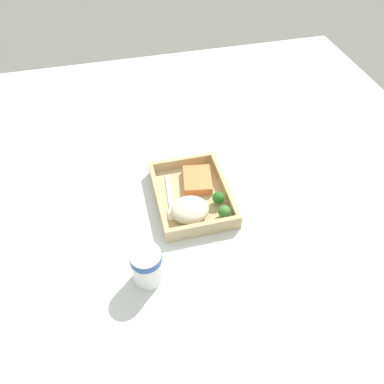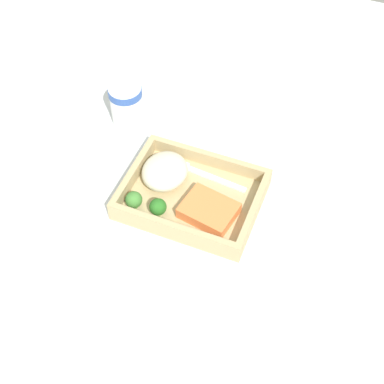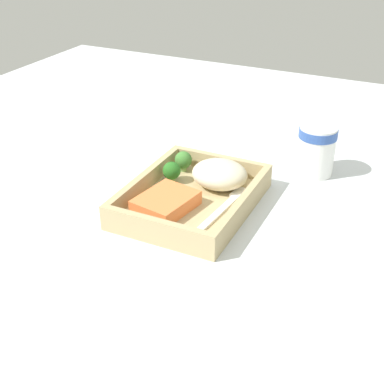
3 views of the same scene
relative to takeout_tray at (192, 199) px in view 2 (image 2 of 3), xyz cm
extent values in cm
cube|color=silver|center=(0.00, 0.00, -1.60)|extent=(160.00, 160.00, 2.00)
cube|color=tan|center=(0.00, 0.00, 0.00)|extent=(24.84, 18.93, 1.20)
cube|color=tan|center=(0.00, -8.86, 2.06)|extent=(24.84, 1.20, 2.93)
cube|color=tan|center=(0.00, 8.86, 2.06)|extent=(24.84, 1.20, 2.93)
cube|color=tan|center=(-11.82, 0.00, 2.06)|extent=(1.20, 16.53, 2.93)
cube|color=tan|center=(11.82, 0.00, 2.06)|extent=(1.20, 16.53, 2.93)
cube|color=orange|center=(-4.26, 2.54, 1.76)|extent=(10.53, 8.91, 2.31)
ellipsoid|color=beige|center=(6.34, -2.14, 2.86)|extent=(8.48, 9.57, 4.53)
cylinder|color=#86A55E|center=(4.15, 5.88, 1.26)|extent=(1.19, 1.19, 1.33)
sphere|color=#276720|center=(4.15, 5.88, 2.79)|extent=(3.12, 3.12, 3.12)
cylinder|color=#7EAE5D|center=(8.85, 6.00, 1.24)|extent=(1.19, 1.19, 1.29)
sphere|color=#407B32|center=(8.85, 6.00, 2.75)|extent=(3.12, 3.12, 3.12)
cube|color=white|center=(-2.66, -5.56, 0.82)|extent=(12.45, 2.30, 0.44)
cube|color=white|center=(5.20, -6.33, 0.82)|extent=(3.60, 2.52, 0.44)
cylinder|color=white|center=(20.46, -14.97, 4.00)|extent=(6.63, 6.63, 9.20)
cylinder|color=#3356A8|center=(20.46, -14.97, 7.37)|extent=(6.83, 6.83, 1.66)
cube|color=white|center=(10.78, 23.71, -0.48)|extent=(12.68, 14.80, 0.24)
camera|label=1|loc=(64.18, -15.81, 73.40)|focal=35.00mm
camera|label=2|loc=(-22.60, 56.50, 78.39)|focal=50.00mm
camera|label=3|loc=(-68.00, -32.76, 44.51)|focal=50.00mm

